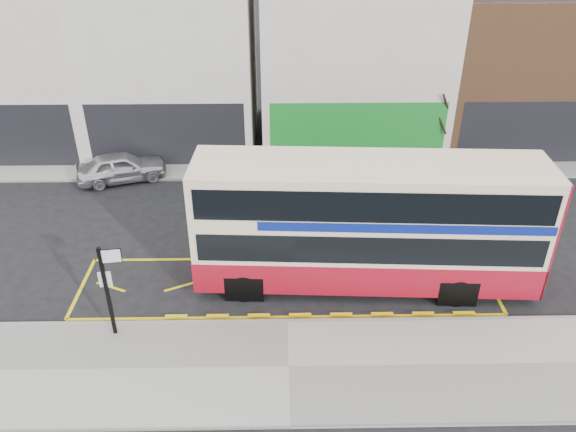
{
  "coord_description": "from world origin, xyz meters",
  "views": [
    {
      "loc": [
        -0.22,
        -13.72,
        11.84
      ],
      "look_at": [
        0.05,
        2.0,
        2.52
      ],
      "focal_mm": 35.0,
      "sensor_mm": 36.0,
      "label": 1
    }
  ],
  "objects_px": {
    "car_grey": "(306,177)",
    "street_tree_right": "(442,99)",
    "car_silver": "(121,167)",
    "car_white": "(472,178)",
    "double_decker_bus": "(368,223)",
    "bus_stop_post": "(108,283)"
  },
  "relations": [
    {
      "from": "bus_stop_post",
      "to": "street_tree_right",
      "type": "bearing_deg",
      "value": 37.09
    },
    {
      "from": "car_white",
      "to": "bus_stop_post",
      "type": "bearing_deg",
      "value": 134.52
    },
    {
      "from": "double_decker_bus",
      "to": "car_silver",
      "type": "bearing_deg",
      "value": 145.14
    },
    {
      "from": "bus_stop_post",
      "to": "car_white",
      "type": "distance_m",
      "value": 16.35
    },
    {
      "from": "car_silver",
      "to": "car_grey",
      "type": "distance_m",
      "value": 8.5
    },
    {
      "from": "double_decker_bus",
      "to": "car_white",
      "type": "distance_m",
      "value": 8.83
    },
    {
      "from": "double_decker_bus",
      "to": "street_tree_right",
      "type": "height_order",
      "value": "street_tree_right"
    },
    {
      "from": "bus_stop_post",
      "to": "street_tree_right",
      "type": "height_order",
      "value": "street_tree_right"
    },
    {
      "from": "double_decker_bus",
      "to": "car_grey",
      "type": "xyz_separation_m",
      "value": [
        -1.71,
        6.58,
        -1.63
      ]
    },
    {
      "from": "car_silver",
      "to": "car_grey",
      "type": "relative_size",
      "value": 0.91
    },
    {
      "from": "bus_stop_post",
      "to": "street_tree_right",
      "type": "xyz_separation_m",
      "value": [
        12.61,
        12.38,
        1.18
      ]
    },
    {
      "from": "double_decker_bus",
      "to": "car_silver",
      "type": "relative_size",
      "value": 2.85
    },
    {
      "from": "street_tree_right",
      "to": "car_white",
      "type": "bearing_deg",
      "value": -74.74
    },
    {
      "from": "street_tree_right",
      "to": "car_silver",
      "type": "bearing_deg",
      "value": -172.65
    },
    {
      "from": "car_grey",
      "to": "street_tree_right",
      "type": "distance_m",
      "value": 7.66
    },
    {
      "from": "car_silver",
      "to": "street_tree_right",
      "type": "bearing_deg",
      "value": -100.77
    },
    {
      "from": "double_decker_bus",
      "to": "bus_stop_post",
      "type": "distance_m",
      "value": 8.25
    },
    {
      "from": "double_decker_bus",
      "to": "car_grey",
      "type": "height_order",
      "value": "double_decker_bus"
    },
    {
      "from": "car_white",
      "to": "street_tree_right",
      "type": "distance_m",
      "value": 4.22
    },
    {
      "from": "double_decker_bus",
      "to": "car_grey",
      "type": "distance_m",
      "value": 7.0
    },
    {
      "from": "car_silver",
      "to": "car_white",
      "type": "relative_size",
      "value": 0.91
    },
    {
      "from": "bus_stop_post",
      "to": "car_white",
      "type": "xyz_separation_m",
      "value": [
        13.5,
        9.13,
        -1.36
      ]
    }
  ]
}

